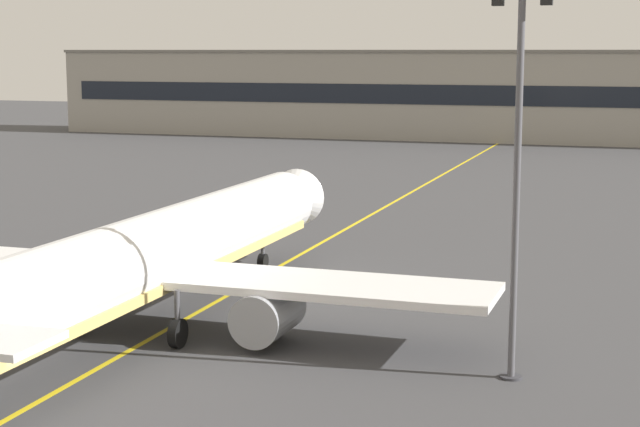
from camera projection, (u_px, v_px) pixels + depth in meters
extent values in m
plane|color=#3D3D3F|center=(7.00, 419.00, 36.10)|extent=(400.00, 400.00, 0.00)
cube|color=yellow|center=(294.00, 258.00, 64.24)|extent=(0.49, 180.00, 0.01)
cylinder|color=white|center=(145.00, 257.00, 46.97)|extent=(4.00, 36.02, 3.80)
cone|color=white|center=(291.00, 199.00, 65.04)|extent=(3.62, 2.62, 3.61)
cube|color=#DBBC66|center=(145.00, 279.00, 47.13)|extent=(3.91, 33.14, 0.44)
cube|color=black|center=(280.00, 193.00, 63.15)|extent=(2.86, 1.12, 0.60)
cube|color=white|center=(151.00, 272.00, 47.67)|extent=(32.03, 4.98, 0.36)
cylinder|color=gray|center=(25.00, 293.00, 48.87)|extent=(2.32, 3.61, 2.30)
cylinder|color=black|center=(47.00, 284.00, 50.61)|extent=(1.96, 0.19, 1.95)
cylinder|color=gray|center=(268.00, 314.00, 44.97)|extent=(2.32, 3.61, 2.30)
cylinder|color=black|center=(283.00, 304.00, 46.70)|extent=(1.96, 0.19, 1.95)
cylinder|color=#4C4C51|center=(263.00, 244.00, 60.86)|extent=(0.24, 0.24, 1.60)
cylinder|color=black|center=(263.00, 261.00, 61.02)|extent=(0.41, 0.90, 0.90)
cylinder|color=#4C4C51|center=(73.00, 299.00, 46.19)|extent=(0.24, 0.24, 1.60)
cylinder|color=black|center=(74.00, 323.00, 46.36)|extent=(0.41, 1.30, 1.30)
cylinder|color=#4C4C51|center=(177.00, 308.00, 44.55)|extent=(0.24, 0.24, 1.60)
cylinder|color=black|center=(178.00, 333.00, 44.73)|extent=(0.41, 1.30, 1.30)
cylinder|color=#515156|center=(516.00, 191.00, 39.50)|extent=(0.28, 0.28, 14.96)
cylinder|color=#333338|center=(511.00, 377.00, 40.67)|extent=(0.90, 0.90, 0.10)
cube|color=black|center=(498.00, 2.00, 38.66)|extent=(0.44, 0.36, 0.28)
cube|color=black|center=(547.00, 1.00, 38.11)|extent=(0.44, 0.36, 0.28)
cube|color=#9E998E|center=(498.00, 97.00, 147.91)|extent=(134.67, 12.00, 12.51)
cube|color=black|center=(492.00, 96.00, 142.17)|extent=(129.29, 0.12, 2.80)
cube|color=slate|center=(499.00, 51.00, 146.90)|extent=(135.07, 12.40, 0.40)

